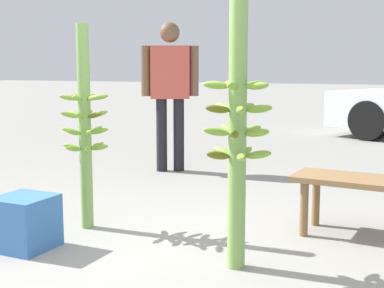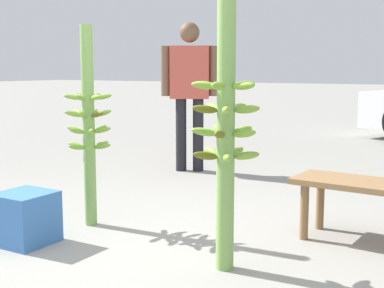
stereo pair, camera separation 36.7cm
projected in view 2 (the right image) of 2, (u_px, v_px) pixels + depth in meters
The scene contains 6 objects.
ground_plane at pixel (127, 256), 3.46m from camera, with size 80.00×80.00×0.00m, color gray.
banana_stalk_left at pixel (89, 126), 4.04m from camera, with size 0.36×0.36×1.52m.
banana_stalk_center at pixel (226, 126), 3.11m from camera, with size 0.40×0.41×1.72m.
vendor_person at pixel (190, 84), 6.20m from camera, with size 0.64×0.41×1.73m.
market_bench at pixel (384, 193), 3.59m from camera, with size 1.24×0.50×0.44m.
produce_crate at pixel (25, 218), 3.68m from camera, with size 0.36×0.36×0.36m.
Camera 2 is at (2.07, -2.63, 1.20)m, focal length 50.00 mm.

